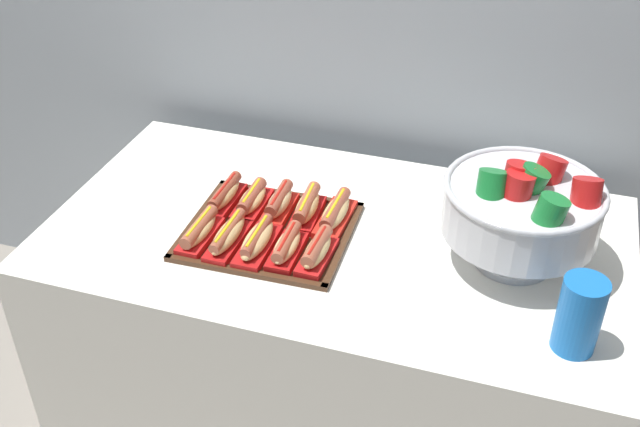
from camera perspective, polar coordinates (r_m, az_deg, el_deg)
buffet_table at (r=2.14m, az=1.10°, el=-9.21°), size 1.46×0.80×0.76m
serving_tray at (r=1.91m, az=-3.86°, el=-1.37°), size 0.41×0.37×0.01m
hot_dog_0 at (r=1.88m, az=-9.05°, el=-1.31°), size 0.06×0.16×0.06m
hot_dog_1 at (r=1.85m, az=-6.93°, el=-1.67°), size 0.06×0.18×0.06m
hot_dog_2 at (r=1.83m, az=-4.75°, el=-2.08°), size 0.07×0.18×0.06m
hot_dog_3 at (r=1.81m, az=-2.52°, el=-2.49°), size 0.07×0.16×0.06m
hot_dog_4 at (r=1.79m, az=-0.24°, el=-2.83°), size 0.07×0.16×0.06m
hot_dog_5 at (r=2.00m, az=-7.16°, el=1.38°), size 0.06×0.17×0.06m
hot_dog_6 at (r=1.98m, az=-5.15°, el=1.01°), size 0.07×0.16×0.06m
hot_dog_7 at (r=1.95m, az=-3.09°, el=0.79°), size 0.07×0.15×0.07m
hot_dog_8 at (r=1.93m, az=-0.99°, el=0.45°), size 0.07×0.17×0.07m
hot_dog_9 at (r=1.92m, az=1.16°, el=0.02°), size 0.07×0.18×0.06m
punch_bowl at (r=1.78m, az=15.02°, el=0.43°), size 0.37×0.37×0.27m
cup_stack at (r=1.63m, az=18.93°, el=-7.25°), size 0.09×0.09×0.17m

